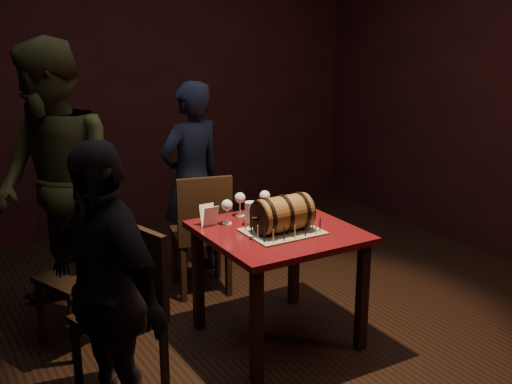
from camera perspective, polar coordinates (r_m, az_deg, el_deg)
room_shell at (r=3.91m, az=-0.14°, el=6.10°), size 5.04×5.04×2.80m
pub_table at (r=4.04m, az=1.97°, el=-4.79°), size 0.90×0.90×0.75m
cake_board at (r=3.94m, az=2.37°, el=-3.54°), size 0.45×0.35×0.01m
barrel_cake at (r=3.90m, az=2.38°, el=-1.94°), size 0.40×0.24×0.24m
birthday_candles at (r=3.92m, az=2.38°, el=-2.90°), size 0.40×0.30×0.09m
wine_glass_left at (r=4.06m, az=-2.59°, el=-1.28°), size 0.07×0.07×0.16m
wine_glass_mid at (r=4.21m, az=-1.44°, el=-0.63°), size 0.07×0.07×0.16m
wine_glass_right at (r=4.26m, az=0.79°, el=-0.43°), size 0.07×0.07×0.16m
pint_of_ale at (r=4.06m, az=-0.50°, el=-1.95°), size 0.07×0.07×0.15m
menu_card at (r=4.05m, az=-4.18°, el=-2.11°), size 0.10×0.05×0.13m
chair_back at (r=4.72m, az=-4.78°, el=-3.22°), size 0.48×0.48×0.93m
chair_left_rear at (r=4.21m, az=-14.83°, el=-6.14°), size 0.52×0.52×0.93m
chair_left_front at (r=3.63m, az=-11.15°, el=-9.61°), size 0.49×0.49×0.93m
person_back at (r=5.06m, az=-5.74°, el=1.08°), size 0.63×0.48×1.55m
person_left_rear at (r=4.36m, az=-17.49°, el=0.41°), size 0.90×1.06×1.91m
person_left_front at (r=3.18m, az=-13.34°, el=-8.89°), size 0.57×0.95×1.52m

